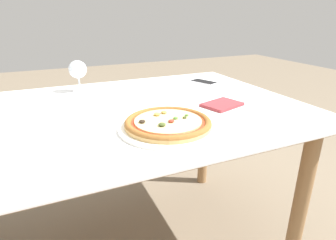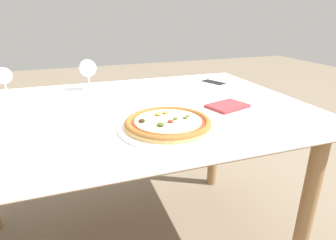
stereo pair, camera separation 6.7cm
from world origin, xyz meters
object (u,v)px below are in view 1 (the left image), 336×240
(pizza_plate, at_px, (168,124))
(wine_glass_far_left, at_px, (78,70))
(cell_phone, at_px, (204,82))
(dining_table, at_px, (117,129))

(pizza_plate, bearing_deg, wine_glass_far_left, 108.70)
(cell_phone, bearing_deg, wine_glass_far_left, 171.15)
(dining_table, distance_m, cell_phone, 0.59)
(dining_table, distance_m, wine_glass_far_left, 0.40)
(pizza_plate, relative_size, wine_glass_far_left, 2.20)
(wine_glass_far_left, distance_m, cell_phone, 0.64)
(dining_table, xyz_separation_m, wine_glass_far_left, (-0.09, 0.34, 0.18))
(dining_table, relative_size, wine_glass_far_left, 10.13)
(dining_table, distance_m, pizza_plate, 0.28)
(dining_table, relative_size, cell_phone, 9.27)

